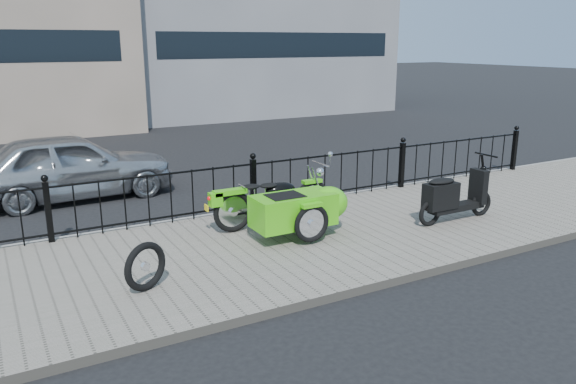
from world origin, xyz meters
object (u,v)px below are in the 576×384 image
scooter (452,197)px  spare_tire (145,267)px  motorcycle_sidecar (299,206)px  sedan_car (70,166)px

scooter → spare_tire: (-5.37, -0.19, -0.12)m
motorcycle_sidecar → sedan_car: 5.27m
scooter → sedan_car: size_ratio=0.41×
spare_tire → sedan_car: sedan_car is taller
motorcycle_sidecar → spare_tire: motorcycle_sidecar is taller
scooter → spare_tire: scooter is taller
motorcycle_sidecar → sedan_car: bearing=121.9°
sedan_car → motorcycle_sidecar: bearing=-150.8°
scooter → sedan_car: 7.50m
scooter → spare_tire: bearing=-178.0°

